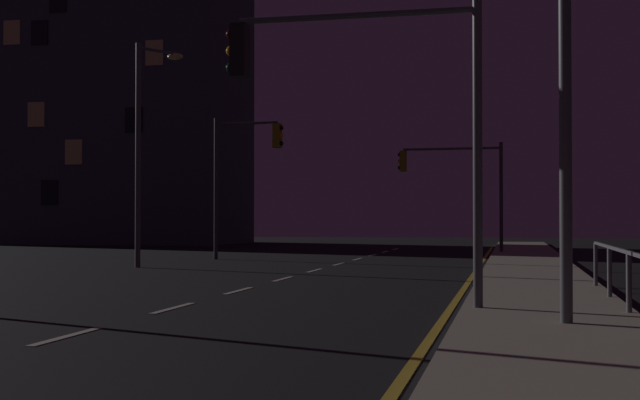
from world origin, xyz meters
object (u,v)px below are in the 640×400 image
traffic_light_mid_left (243,161)px  traffic_light_far_center (362,88)px  building_distant (112,96)px  traffic_light_near_right (453,174)px  street_lamp_mid_block (145,134)px

traffic_light_mid_left → traffic_light_far_center: 20.27m
traffic_light_far_center → building_distant: bearing=120.3°
traffic_light_near_right → traffic_light_far_center: (0.06, -25.74, 0.26)m
building_distant → traffic_light_near_right: bearing=-30.7°
street_lamp_mid_block → building_distant: 30.15m
traffic_light_mid_left → street_lamp_mid_block: size_ratio=0.75×
traffic_light_near_right → building_distant: (-22.91, 13.61, 5.94)m
traffic_light_near_right → traffic_light_mid_left: traffic_light_mid_left is taller
traffic_light_mid_left → building_distant: 26.25m
traffic_light_near_right → traffic_light_mid_left: 10.45m
traffic_light_near_right → street_lamp_mid_block: street_lamp_mid_block is taller
traffic_light_near_right → street_lamp_mid_block: size_ratio=0.65×
traffic_light_near_right → street_lamp_mid_block: (-9.40, -12.86, 0.83)m
traffic_light_near_right → traffic_light_far_center: 25.74m
traffic_light_far_center → street_lamp_mid_block: street_lamp_mid_block is taller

